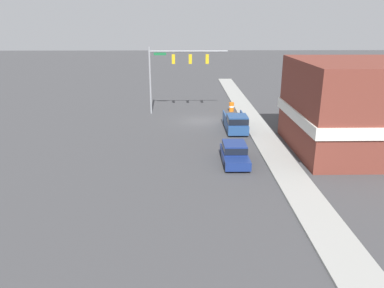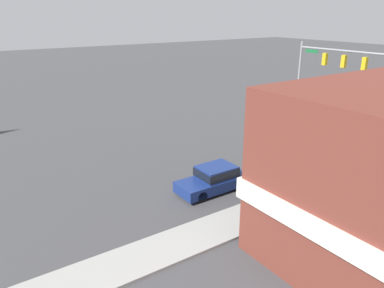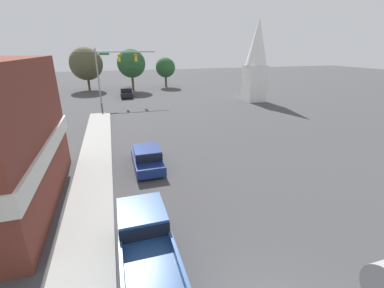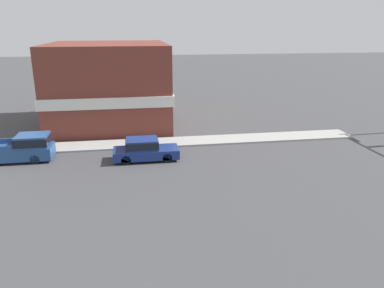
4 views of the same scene
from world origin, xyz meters
The scene contains 5 objects.
ground_plane centered at (0.00, 0.00, 0.00)m, with size 200.00×200.00×0.00m, color #424244.
sidewalk_curb centered at (-5.70, 0.00, 0.07)m, with size 2.40×60.00×0.14m.
near_signal_assembly centered at (2.73, -3.72, 5.73)m, with size 8.98×0.49×7.67m.
car_lead centered at (-2.09, 12.52, 0.79)m, with size 1.88×4.52×1.53m.
pickup_truck_parked centered at (-3.31, 3.91, 0.91)m, with size 1.97×5.57×1.84m.
Camera 2 is at (-18.36, 25.27, 10.29)m, focal length 35.00 mm.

